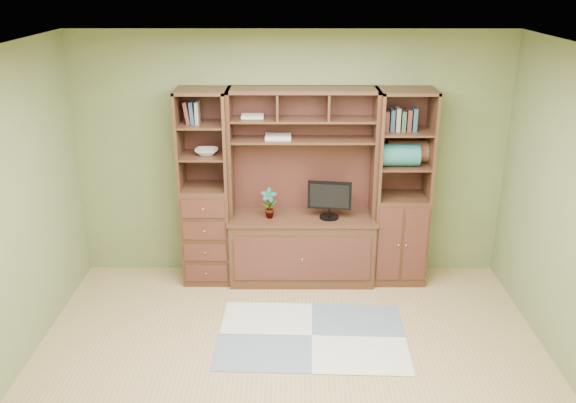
{
  "coord_description": "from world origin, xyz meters",
  "views": [
    {
      "loc": [
        -0.0,
        -4.14,
        3.12
      ],
      "look_at": [
        -0.03,
        1.2,
        1.1
      ],
      "focal_mm": 38.0,
      "sensor_mm": 36.0,
      "label": 1
    }
  ],
  "objects_px": {
    "left_tower": "(205,188)",
    "monitor": "(330,193)",
    "center_hutch": "(302,190)",
    "right_tower": "(402,189)"
  },
  "relations": [
    {
      "from": "right_tower",
      "to": "center_hutch",
      "type": "bearing_deg",
      "value": -177.77
    },
    {
      "from": "left_tower",
      "to": "center_hutch",
      "type": "bearing_deg",
      "value": -2.29
    },
    {
      "from": "right_tower",
      "to": "monitor",
      "type": "relative_size",
      "value": 3.75
    },
    {
      "from": "left_tower",
      "to": "monitor",
      "type": "relative_size",
      "value": 3.75
    },
    {
      "from": "center_hutch",
      "to": "right_tower",
      "type": "bearing_deg",
      "value": 2.23
    },
    {
      "from": "left_tower",
      "to": "right_tower",
      "type": "relative_size",
      "value": 1.0
    },
    {
      "from": "center_hutch",
      "to": "right_tower",
      "type": "height_order",
      "value": "same"
    },
    {
      "from": "monitor",
      "to": "center_hutch",
      "type": "bearing_deg",
      "value": -179.01
    },
    {
      "from": "monitor",
      "to": "left_tower",
      "type": "bearing_deg",
      "value": -175.19
    },
    {
      "from": "center_hutch",
      "to": "left_tower",
      "type": "distance_m",
      "value": 1.0
    }
  ]
}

